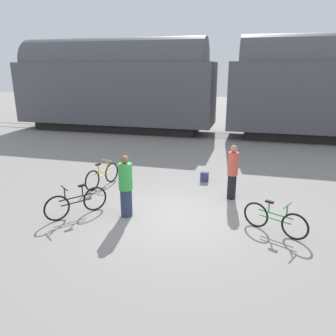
{
  "coord_description": "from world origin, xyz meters",
  "views": [
    {
      "loc": [
        1.95,
        -8.06,
        3.93
      ],
      "look_at": [
        -0.4,
        0.87,
        1.1
      ],
      "focal_mm": 35.0,
      "sensor_mm": 36.0,
      "label": 1
    }
  ],
  "objects_px": {
    "bicycle_green": "(275,220)",
    "bicycle_yellow": "(102,176)",
    "person_in_red": "(233,172)",
    "bicycle_black": "(77,203)",
    "freight_train": "(222,85)",
    "person_in_green": "(126,187)",
    "backpack": "(204,177)"
  },
  "relations": [
    {
      "from": "backpack",
      "to": "bicycle_yellow",
      "type": "bearing_deg",
      "value": -157.06
    },
    {
      "from": "bicycle_yellow",
      "to": "person_in_red",
      "type": "distance_m",
      "value": 4.42
    },
    {
      "from": "bicycle_yellow",
      "to": "person_in_green",
      "type": "bearing_deg",
      "value": -50.22
    },
    {
      "from": "bicycle_yellow",
      "to": "person_in_red",
      "type": "relative_size",
      "value": 0.98
    },
    {
      "from": "bicycle_yellow",
      "to": "person_in_red",
      "type": "xyz_separation_m",
      "value": [
        4.4,
        -0.02,
        0.5
      ]
    },
    {
      "from": "person_in_red",
      "to": "bicycle_black",
      "type": "bearing_deg",
      "value": 102.95
    },
    {
      "from": "bicycle_black",
      "to": "person_in_green",
      "type": "relative_size",
      "value": 0.84
    },
    {
      "from": "freight_train",
      "to": "person_in_red",
      "type": "height_order",
      "value": "freight_train"
    },
    {
      "from": "bicycle_green",
      "to": "backpack",
      "type": "relative_size",
      "value": 4.46
    },
    {
      "from": "freight_train",
      "to": "bicycle_black",
      "type": "distance_m",
      "value": 12.92
    },
    {
      "from": "bicycle_green",
      "to": "backpack",
      "type": "xyz_separation_m",
      "value": [
        -2.25,
        3.43,
        -0.19
      ]
    },
    {
      "from": "bicycle_black",
      "to": "person_in_green",
      "type": "distance_m",
      "value": 1.46
    },
    {
      "from": "person_in_red",
      "to": "backpack",
      "type": "height_order",
      "value": "person_in_red"
    },
    {
      "from": "bicycle_green",
      "to": "person_in_red",
      "type": "height_order",
      "value": "person_in_red"
    },
    {
      "from": "person_in_green",
      "to": "freight_train",
      "type": "bearing_deg",
      "value": 156.81
    },
    {
      "from": "person_in_red",
      "to": "backpack",
      "type": "distance_m",
      "value": 1.91
    },
    {
      "from": "bicycle_green",
      "to": "freight_train",
      "type": "bearing_deg",
      "value": 102.31
    },
    {
      "from": "bicycle_black",
      "to": "bicycle_green",
      "type": "bearing_deg",
      "value": 3.58
    },
    {
      "from": "bicycle_black",
      "to": "person_in_red",
      "type": "height_order",
      "value": "person_in_red"
    },
    {
      "from": "bicycle_green",
      "to": "bicycle_yellow",
      "type": "bearing_deg",
      "value": 160.1
    },
    {
      "from": "freight_train",
      "to": "person_in_red",
      "type": "xyz_separation_m",
      "value": [
        1.44,
        -10.05,
        -2.14
      ]
    },
    {
      "from": "bicycle_yellow",
      "to": "person_in_green",
      "type": "height_order",
      "value": "person_in_green"
    },
    {
      "from": "freight_train",
      "to": "bicycle_yellow",
      "type": "xyz_separation_m",
      "value": [
        -2.96,
        -10.03,
        -2.64
      ]
    },
    {
      "from": "backpack",
      "to": "person_in_green",
      "type": "bearing_deg",
      "value": -115.53
    },
    {
      "from": "bicycle_yellow",
      "to": "backpack",
      "type": "distance_m",
      "value": 3.63
    },
    {
      "from": "bicycle_yellow",
      "to": "bicycle_black",
      "type": "bearing_deg",
      "value": -81.52
    },
    {
      "from": "bicycle_black",
      "to": "person_in_red",
      "type": "relative_size",
      "value": 0.85
    },
    {
      "from": "freight_train",
      "to": "bicycle_green",
      "type": "height_order",
      "value": "freight_train"
    },
    {
      "from": "person_in_green",
      "to": "backpack",
      "type": "distance_m",
      "value": 3.88
    },
    {
      "from": "bicycle_black",
      "to": "person_in_red",
      "type": "distance_m",
      "value": 4.7
    },
    {
      "from": "freight_train",
      "to": "person_in_green",
      "type": "height_order",
      "value": "freight_train"
    },
    {
      "from": "bicycle_black",
      "to": "bicycle_yellow",
      "type": "bearing_deg",
      "value": 98.48
    }
  ]
}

